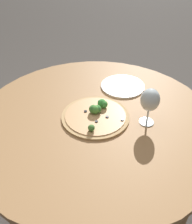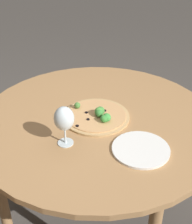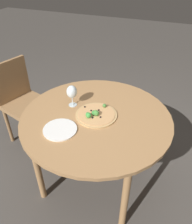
# 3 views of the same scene
# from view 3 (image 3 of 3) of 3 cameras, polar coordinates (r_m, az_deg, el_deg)

# --- Properties ---
(ground_plane) EXTENTS (12.00, 12.00, 0.00)m
(ground_plane) POSITION_cam_3_polar(r_m,az_deg,el_deg) (2.13, 0.01, -16.51)
(ground_plane) COLOR #4C4742
(dining_table) EXTENTS (1.12, 1.12, 0.72)m
(dining_table) POSITION_cam_3_polar(r_m,az_deg,el_deg) (1.67, 0.02, -3.05)
(dining_table) COLOR #A87A4C
(dining_table) RESTS_ON ground_plane
(chair) EXTENTS (0.49, 0.49, 0.88)m
(chair) POSITION_cam_3_polar(r_m,az_deg,el_deg) (2.33, -18.62, 2.96)
(chair) COLOR #997047
(chair) RESTS_ON ground_plane
(pizza) EXTENTS (0.31, 0.31, 0.05)m
(pizza) POSITION_cam_3_polar(r_m,az_deg,el_deg) (1.61, -0.11, -0.58)
(pizza) COLOR tan
(pizza) RESTS_ON dining_table
(wine_glass) EXTENTS (0.08, 0.08, 0.17)m
(wine_glass) POSITION_cam_3_polar(r_m,az_deg,el_deg) (1.68, -6.33, 5.18)
(wine_glass) COLOR silver
(wine_glass) RESTS_ON dining_table
(plate_near) EXTENTS (0.23, 0.23, 0.01)m
(plate_near) POSITION_cam_3_polar(r_m,az_deg,el_deg) (1.51, -9.37, -4.52)
(plate_near) COLOR white
(plate_near) RESTS_ON dining_table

